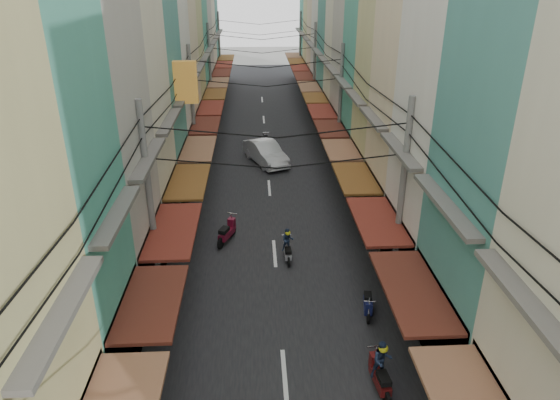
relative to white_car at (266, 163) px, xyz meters
name	(u,v)px	position (x,y,z in m)	size (l,w,h in m)	color
ground	(281,336)	(0.09, -18.53, 0.00)	(160.00, 160.00, 0.00)	slate
road	(267,156)	(0.09, 1.47, 0.01)	(10.00, 80.00, 0.02)	black
sidewalk_left	(177,157)	(-6.41, 1.47, 0.03)	(3.00, 80.00, 0.06)	gray
sidewalk_right	(354,154)	(6.59, 1.47, 0.03)	(3.00, 80.00, 0.06)	gray
building_row_left	(131,19)	(-7.83, -1.97, 9.78)	(7.80, 67.67, 23.70)	silver
building_row_right	(399,25)	(8.01, -2.09, 9.41)	(7.80, 68.98, 22.59)	teal
utility_poles	(268,78)	(0.09, -3.52, 6.59)	(10.20, 66.13, 8.20)	slate
white_car	(266,163)	(0.00, 0.00, 0.00)	(5.49, 2.15, 1.94)	silver
bicycle	(494,352)	(7.59, -19.72, 0.00)	(0.60, 1.59, 1.09)	black
moving_scooters	(291,286)	(0.63, -16.03, 0.52)	(6.12, 29.74, 1.90)	black
pedestrians	(186,281)	(-3.62, -16.24, 1.02)	(11.78, 21.34, 2.15)	#251E28
market_umbrella	(519,353)	(6.67, -22.41, 2.34)	(2.51, 2.51, 2.65)	#B2B2B7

